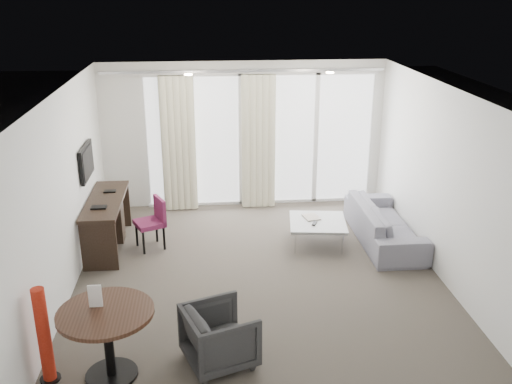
{
  "coord_description": "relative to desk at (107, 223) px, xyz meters",
  "views": [
    {
      "loc": [
        -0.68,
        -6.84,
        3.87
      ],
      "look_at": [
        0.0,
        0.6,
        1.1
      ],
      "focal_mm": 40.0,
      "sensor_mm": 36.0,
      "label": 1
    }
  ],
  "objects": [
    {
      "name": "curtain_track",
      "position": [
        2.22,
        1.48,
        2.06
      ],
      "size": [
        4.8,
        0.04,
        0.04
      ],
      "primitive_type": null,
      "color": "#B2B2B7",
      "rests_on": "ceiling"
    },
    {
      "name": "window_frame",
      "position": [
        2.52,
        1.63,
        0.81
      ],
      "size": [
        4.1,
        0.06,
        2.44
      ],
      "primitive_type": null,
      "color": "white",
      "rests_on": "ground"
    },
    {
      "name": "ceiling",
      "position": [
        2.22,
        -1.34,
        2.21
      ],
      "size": [
        5.0,
        6.0,
        0.0
      ],
      "primitive_type": "cube",
      "color": "white",
      "rests_on": "ground"
    },
    {
      "name": "window_panel",
      "position": [
        2.52,
        1.64,
        0.81
      ],
      "size": [
        4.0,
        0.02,
        2.38
      ],
      "primitive_type": null,
      "color": "white",
      "rests_on": "ground"
    },
    {
      "name": "sofa",
      "position": [
        4.3,
        -0.18,
        -0.09
      ],
      "size": [
        0.8,
        2.04,
        0.6
      ],
      "primitive_type": "imported",
      "rotation": [
        0.0,
        0.0,
        1.57
      ],
      "color": "slate",
      "rests_on": "floor"
    },
    {
      "name": "rattan_table",
      "position": [
        4.08,
        2.93,
        -0.16
      ],
      "size": [
        0.59,
        0.59,
        0.46
      ],
      "primitive_type": null,
      "rotation": [
        0.0,
        0.0,
        -0.32
      ],
      "color": "brown",
      "rests_on": "terrace_slab"
    },
    {
      "name": "round_table",
      "position": [
        0.48,
        -3.15,
        -0.0
      ],
      "size": [
        1.29,
        1.29,
        0.78
      ],
      "primitive_type": null,
      "rotation": [
        0.0,
        0.0,
        -0.43
      ],
      "color": "#361F13",
      "rests_on": "floor"
    },
    {
      "name": "downlight_a",
      "position": [
        1.32,
        0.26,
        2.2
      ],
      "size": [
        0.12,
        0.12,
        0.02
      ],
      "primitive_type": "cylinder",
      "color": "#FFE0B2",
      "rests_on": "ceiling"
    },
    {
      "name": "rattan_chair_b",
      "position": [
        3.94,
        3.73,
        -0.03
      ],
      "size": [
        0.64,
        0.64,
        0.73
      ],
      "primitive_type": null,
      "rotation": [
        0.0,
        0.0,
        0.33
      ],
      "color": "brown",
      "rests_on": "terrace_slab"
    },
    {
      "name": "wall_front",
      "position": [
        2.22,
        -4.34,
        0.91
      ],
      "size": [
        5.0,
        0.0,
        2.6
      ],
      "primitive_type": "cube",
      "color": "silver",
      "rests_on": "ground"
    },
    {
      "name": "red_lamp",
      "position": [
        -0.14,
        -3.15,
        0.14
      ],
      "size": [
        0.24,
        0.24,
        1.06
      ],
      "primitive_type": "cylinder",
      "rotation": [
        0.0,
        0.0,
        0.14
      ],
      "color": "#AE2211",
      "rests_on": "floor"
    },
    {
      "name": "tub_armchair",
      "position": [
        1.62,
        -3.02,
        -0.07
      ],
      "size": [
        0.9,
        0.89,
        0.65
      ],
      "primitive_type": "imported",
      "rotation": [
        0.0,
        0.0,
        1.92
      ],
      "color": "#292929",
      "rests_on": "floor"
    },
    {
      "name": "desk",
      "position": [
        0.0,
        0.0,
        0.0
      ],
      "size": [
        0.52,
        1.67,
        0.78
      ],
      "primitive_type": null,
      "color": "black",
      "rests_on": "floor"
    },
    {
      "name": "curtain_right",
      "position": [
        2.47,
        1.48,
        0.81
      ],
      "size": [
        0.6,
        0.2,
        2.38
      ],
      "primitive_type": null,
      "color": "beige",
      "rests_on": "ground"
    },
    {
      "name": "terrace_slab",
      "position": [
        2.52,
        3.16,
        -0.45
      ],
      "size": [
        5.6,
        3.0,
        0.12
      ],
      "primitive_type": "cube",
      "color": "#4D4D50",
      "rests_on": "ground"
    },
    {
      "name": "wall_left",
      "position": [
        -0.28,
        -1.34,
        0.91
      ],
      "size": [
        0.0,
        6.0,
        2.6
      ],
      "primitive_type": "cube",
      "color": "silver",
      "rests_on": "ground"
    },
    {
      "name": "remote",
      "position": [
        3.16,
        -0.3,
        -0.03
      ],
      "size": [
        0.1,
        0.15,
        0.02
      ],
      "primitive_type": null,
      "rotation": [
        0.0,
        0.0,
        -0.41
      ],
      "color": "black",
      "rests_on": "coffee_table"
    },
    {
      "name": "tv",
      "position": [
        -0.24,
        0.11,
        0.96
      ],
      "size": [
        0.05,
        0.8,
        0.5
      ],
      "primitive_type": null,
      "color": "black",
      "rests_on": "wall_left"
    },
    {
      "name": "magazine",
      "position": [
        3.15,
        -0.05,
        -0.03
      ],
      "size": [
        0.29,
        0.34,
        0.02
      ],
      "primitive_type": null,
      "rotation": [
        0.0,
        0.0,
        0.21
      ],
      "color": "gray",
      "rests_on": "coffee_table"
    },
    {
      "name": "menu_card",
      "position": [
        0.38,
        -3.05,
        0.33
      ],
      "size": [
        0.13,
        0.02,
        0.25
      ],
      "primitive_type": null,
      "rotation": [
        0.0,
        0.0,
        -0.0
      ],
      "color": "white",
      "rests_on": "round_table"
    },
    {
      "name": "desk_chair",
      "position": [
        0.65,
        -0.1,
        0.0
      ],
      "size": [
        0.56,
        0.55,
        0.79
      ],
      "primitive_type": null,
      "rotation": [
        0.0,
        0.0,
        0.42
      ],
      "color": "#6F1E46",
      "rests_on": "floor"
    },
    {
      "name": "rattan_chair_a",
      "position": [
        2.88,
        3.18,
        -0.02
      ],
      "size": [
        0.61,
        0.61,
        0.73
      ],
      "primitive_type": null,
      "rotation": [
        0.0,
        0.0,
        0.25
      ],
      "color": "brown",
      "rests_on": "terrace_slab"
    },
    {
      "name": "wall_right",
      "position": [
        4.72,
        -1.34,
        0.91
      ],
      "size": [
        0.0,
        6.0,
        2.6
      ],
      "primitive_type": "cube",
      "color": "silver",
      "rests_on": "ground"
    },
    {
      "name": "curtain_left",
      "position": [
        1.07,
        1.48,
        0.81
      ],
      "size": [
        0.6,
        0.2,
        2.38
      ],
      "primitive_type": null,
      "color": "beige",
      "rests_on": "ground"
    },
    {
      "name": "floor",
      "position": [
        2.22,
        -1.34,
        -0.39
      ],
      "size": [
        5.0,
        6.0,
        0.0
      ],
      "primitive_type": "cube",
      "color": "#474038",
      "rests_on": "ground"
    },
    {
      "name": "balustrade",
      "position": [
        2.52,
        4.61,
        0.11
      ],
      "size": [
        5.5,
        0.06,
        1.05
      ],
      "primitive_type": null,
      "color": "#B2B2B7",
      "rests_on": "terrace_slab"
    },
    {
      "name": "coffee_table",
      "position": [
        3.23,
        -0.2,
        -0.2
      ],
      "size": [
        0.95,
        0.95,
        0.38
      ],
      "primitive_type": null,
      "rotation": [
        0.0,
        0.0,
        -0.13
      ],
      "color": "gray",
      "rests_on": "floor"
    },
    {
      "name": "downlight_b",
      "position": [
        3.42,
        0.26,
        2.2
      ],
      "size": [
        0.12,
        0.12,
        0.02
      ],
      "primitive_type": "cylinder",
      "color": "#FFE0B2",
      "rests_on": "ceiling"
    }
  ]
}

